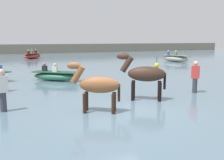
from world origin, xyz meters
TOP-DOWN VIEW (x-y plane):
  - ground_plane at (0.00, 0.00)m, footprint 120.00×120.00m
  - water_surface at (0.00, 10.00)m, footprint 90.00×90.00m
  - horse_lead_dark_bay at (1.62, 1.11)m, footprint 1.76×1.26m
  - horse_trailing_chestnut at (-0.59, 0.27)m, footprint 1.61×1.09m
  - boat_distant_east at (13.42, 14.55)m, footprint 1.80×3.46m
  - boat_distant_west at (0.21, 24.90)m, footprint 2.76×2.85m
  - boat_far_offshore at (-0.54, 7.08)m, footprint 2.66×2.37m
  - person_spectator_far at (4.31, 1.38)m, footprint 0.36×0.37m
  - person_wading_mid at (-3.32, 1.53)m, footprint 0.35×0.26m
  - channel_buoy at (8.33, 10.38)m, footprint 0.40×0.40m
  - far_shoreline at (0.00, 36.61)m, footprint 80.00×2.40m

SIDE VIEW (x-z plane):
  - ground_plane at x=0.00m, z-range 0.00..0.00m
  - water_surface at x=0.00m, z-range 0.00..0.25m
  - channel_buoy at x=8.33m, z-range 0.00..0.91m
  - boat_far_offshore at x=-0.54m, z-range 0.03..1.01m
  - boat_distant_west at x=0.21m, z-range 0.03..1.13m
  - boat_distant_east at x=13.42m, z-range 0.02..1.16m
  - person_spectator_far at x=4.31m, z-range 0.05..1.68m
  - person_wading_mid at x=-3.32m, z-range 0.05..1.68m
  - far_shoreline at x=0.00m, z-range 0.00..1.76m
  - horse_trailing_chestnut at x=-0.59m, z-range 0.17..2.01m
  - horse_lead_dark_bay at x=1.62m, z-range 0.19..2.22m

